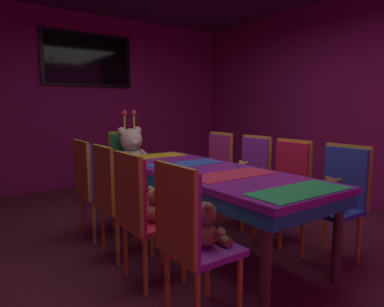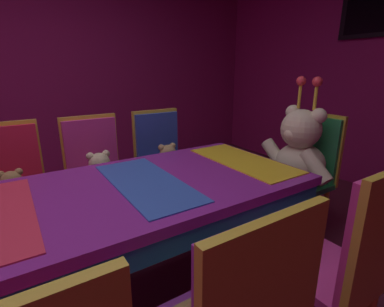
{
  "view_description": "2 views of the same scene",
  "coord_description": "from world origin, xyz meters",
  "px_view_note": "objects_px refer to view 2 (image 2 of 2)",
  "views": [
    {
      "loc": [
        -1.89,
        -2.43,
        1.3
      ],
      "look_at": [
        -0.05,
        0.17,
        0.87
      ],
      "focal_mm": 32.05,
      "sensor_mm": 36.0,
      "label": 1
    },
    {
      "loc": [
        1.3,
        -0.22,
        1.31
      ],
      "look_at": [
        -0.02,
        0.64,
        0.85
      ],
      "focal_mm": 26.68,
      "sensor_mm": 36.0,
      "label": 2
    }
  ],
  "objects_px": {
    "king_teddy_bear": "(298,151)",
    "chair_left_2": "(95,168)",
    "chair_left_1": "(12,182)",
    "chair_right_3": "(356,254)",
    "throne_chair": "(309,163)",
    "teddy_left_1": "(13,193)",
    "teddy_left_3": "(169,163)",
    "teddy_right_2": "(211,301)",
    "teddy_left_2": "(101,175)",
    "chair_left_3": "(160,156)",
    "banquet_table": "(81,214)"
  },
  "relations": [
    {
      "from": "throne_chair",
      "to": "chair_right_3",
      "type": "bearing_deg",
      "value": 43.84
    },
    {
      "from": "chair_left_2",
      "to": "teddy_left_3",
      "type": "bearing_deg",
      "value": 75.74
    },
    {
      "from": "chair_right_3",
      "to": "teddy_left_2",
      "type": "bearing_deg",
      "value": 22.07
    },
    {
      "from": "teddy_left_1",
      "to": "chair_left_3",
      "type": "bearing_deg",
      "value": 96.28
    },
    {
      "from": "teddy_left_1",
      "to": "teddy_right_2",
      "type": "height_order",
      "value": "teddy_right_2"
    },
    {
      "from": "chair_right_3",
      "to": "throne_chair",
      "type": "height_order",
      "value": "same"
    },
    {
      "from": "teddy_left_2",
      "to": "king_teddy_bear",
      "type": "relative_size",
      "value": 0.39
    },
    {
      "from": "chair_left_2",
      "to": "king_teddy_bear",
      "type": "xyz_separation_m",
      "value": [
        0.8,
        1.31,
        0.12
      ]
    },
    {
      "from": "teddy_left_2",
      "to": "teddy_left_3",
      "type": "height_order",
      "value": "teddy_left_2"
    },
    {
      "from": "teddy_left_1",
      "to": "teddy_right_2",
      "type": "distance_m",
      "value": 1.47
    },
    {
      "from": "teddy_left_2",
      "to": "teddy_right_2",
      "type": "distance_m",
      "value": 1.35
    },
    {
      "from": "teddy_right_2",
      "to": "chair_right_3",
      "type": "bearing_deg",
      "value": -102.91
    },
    {
      "from": "chair_left_2",
      "to": "chair_left_3",
      "type": "bearing_deg",
      "value": 90.31
    },
    {
      "from": "teddy_left_1",
      "to": "teddy_left_2",
      "type": "height_order",
      "value": "teddy_left_2"
    },
    {
      "from": "teddy_left_2",
      "to": "teddy_left_1",
      "type": "bearing_deg",
      "value": -92.96
    },
    {
      "from": "teddy_left_2",
      "to": "chair_right_3",
      "type": "distance_m",
      "value": 1.61
    },
    {
      "from": "chair_left_2",
      "to": "teddy_left_1",
      "type": "bearing_deg",
      "value": -77.73
    },
    {
      "from": "king_teddy_bear",
      "to": "chair_left_2",
      "type": "bearing_deg",
      "value": -31.46
    },
    {
      "from": "teddy_right_2",
      "to": "king_teddy_bear",
      "type": "xyz_separation_m",
      "value": [
        -0.69,
        1.33,
        0.14
      ]
    },
    {
      "from": "chair_left_1",
      "to": "teddy_left_3",
      "type": "relative_size",
      "value": 3.37
    },
    {
      "from": "chair_left_3",
      "to": "king_teddy_bear",
      "type": "bearing_deg",
      "value": 43.28
    },
    {
      "from": "teddy_left_3",
      "to": "king_teddy_bear",
      "type": "height_order",
      "value": "king_teddy_bear"
    },
    {
      "from": "chair_left_3",
      "to": "teddy_left_2",
      "type": "bearing_deg",
      "value": -75.01
    },
    {
      "from": "throne_chair",
      "to": "banquet_table",
      "type": "bearing_deg",
      "value": -0.0
    },
    {
      "from": "chair_left_1",
      "to": "teddy_left_1",
      "type": "height_order",
      "value": "chair_left_1"
    },
    {
      "from": "banquet_table",
      "to": "king_teddy_bear",
      "type": "bearing_deg",
      "value": 90.0
    },
    {
      "from": "banquet_table",
      "to": "chair_left_2",
      "type": "bearing_deg",
      "value": 160.99
    },
    {
      "from": "teddy_left_3",
      "to": "teddy_right_2",
      "type": "xyz_separation_m",
      "value": [
        1.35,
        -0.57,
        -0.01
      ]
    },
    {
      "from": "chair_left_2",
      "to": "teddy_left_2",
      "type": "bearing_deg",
      "value": 0.0
    },
    {
      "from": "king_teddy_bear",
      "to": "throne_chair",
      "type": "bearing_deg",
      "value": 180.0
    },
    {
      "from": "banquet_table",
      "to": "chair_left_3",
      "type": "bearing_deg",
      "value": 134.15
    },
    {
      "from": "chair_left_3",
      "to": "teddy_right_2",
      "type": "height_order",
      "value": "chair_left_3"
    },
    {
      "from": "chair_left_3",
      "to": "king_teddy_bear",
      "type": "relative_size",
      "value": 1.22
    },
    {
      "from": "teddy_left_3",
      "to": "throne_chair",
      "type": "relative_size",
      "value": 0.3
    },
    {
      "from": "banquet_table",
      "to": "king_teddy_bear",
      "type": "xyz_separation_m",
      "value": [
        0.0,
        1.58,
        0.06
      ]
    },
    {
      "from": "banquet_table",
      "to": "chair_right_3",
      "type": "distance_m",
      "value": 1.21
    },
    {
      "from": "chair_left_1",
      "to": "throne_chair",
      "type": "relative_size",
      "value": 1.0
    },
    {
      "from": "chair_left_1",
      "to": "chair_right_3",
      "type": "bearing_deg",
      "value": 34.53
    },
    {
      "from": "banquet_table",
      "to": "teddy_right_2",
      "type": "bearing_deg",
      "value": 20.33
    },
    {
      "from": "banquet_table",
      "to": "king_teddy_bear",
      "type": "relative_size",
      "value": 2.99
    },
    {
      "from": "teddy_left_2",
      "to": "chair_left_2",
      "type": "bearing_deg",
      "value": -180.0
    },
    {
      "from": "teddy_left_1",
      "to": "king_teddy_bear",
      "type": "height_order",
      "value": "king_teddy_bear"
    },
    {
      "from": "teddy_left_2",
      "to": "chair_right_3",
      "type": "relative_size",
      "value": 0.32
    },
    {
      "from": "teddy_left_3",
      "to": "throne_chair",
      "type": "bearing_deg",
      "value": 54.39
    },
    {
      "from": "banquet_table",
      "to": "chair_left_1",
      "type": "distance_m",
      "value": 0.87
    },
    {
      "from": "chair_left_1",
      "to": "teddy_left_3",
      "type": "xyz_separation_m",
      "value": [
        0.17,
        1.09,
        -0.02
      ]
    },
    {
      "from": "chair_left_2",
      "to": "king_teddy_bear",
      "type": "relative_size",
      "value": 1.22
    },
    {
      "from": "chair_right_3",
      "to": "king_teddy_bear",
      "type": "xyz_separation_m",
      "value": [
        -0.83,
        0.7,
        0.12
      ]
    },
    {
      "from": "teddy_right_2",
      "to": "chair_left_3",
      "type": "bearing_deg",
      "value": -20.91
    },
    {
      "from": "chair_left_3",
      "to": "teddy_left_3",
      "type": "xyz_separation_m",
      "value": [
        0.14,
        0.0,
        -0.02
      ]
    }
  ]
}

